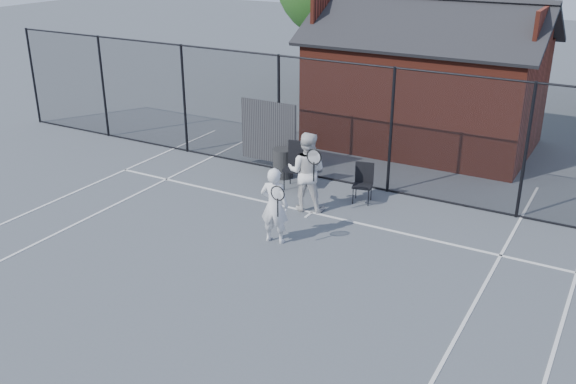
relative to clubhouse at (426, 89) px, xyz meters
The scene contains 9 objects.
ground 9.16m from the clubhouse, 93.18° to the right, with size 80.00×80.00×0.00m, color #4E545A.
court_lines 10.46m from the clubhouse, 92.77° to the right, with size 11.02×18.00×0.01m.
fence 4.09m from the clubhouse, 101.37° to the right, with size 22.04×3.00×3.00m.
clubhouse is the anchor object (origin of this frame).
player_front 7.68m from the clubhouse, 93.77° to the right, with size 0.73×0.56×1.57m.
player_back 5.96m from the clubhouse, 96.83° to the right, with size 1.04×0.87×1.79m.
chair_left 5.23m from the clubhouse, 107.13° to the right, with size 0.53×0.55×1.10m, color black.
chair_right 5.04m from the clubhouse, 87.33° to the right, with size 0.43×0.44×0.89m, color black.
waste_bin 5.05m from the clubhouse, 116.09° to the right, with size 0.51×0.51×0.74m, color black.
Camera 1 is at (5.92, -8.55, 5.86)m, focal length 40.00 mm.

